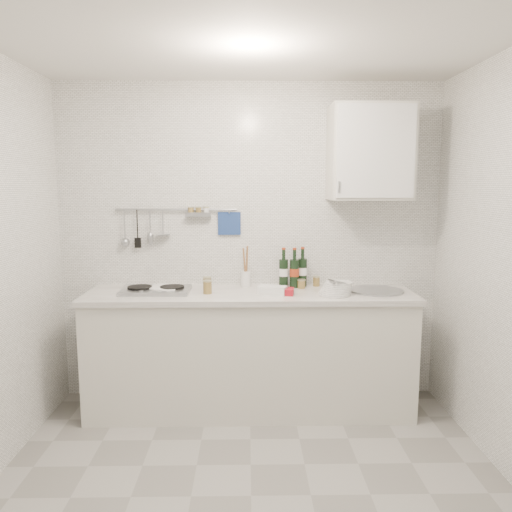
% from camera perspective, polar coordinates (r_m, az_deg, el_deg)
% --- Properties ---
extents(floor, '(3.00, 3.00, 0.00)m').
position_cam_1_polar(floor, '(3.07, -0.56, -25.72)').
color(floor, slate).
rests_on(floor, ground).
extents(ceiling, '(3.00, 3.00, 0.00)m').
position_cam_1_polar(ceiling, '(2.67, -0.64, 25.28)').
color(ceiling, silver).
rests_on(ceiling, back_wall).
extents(back_wall, '(3.00, 0.02, 2.50)m').
position_cam_1_polar(back_wall, '(3.98, -0.74, 1.46)').
color(back_wall, silver).
rests_on(back_wall, floor).
extents(counter, '(2.44, 0.64, 0.96)m').
position_cam_1_polar(counter, '(3.87, -0.60, -11.16)').
color(counter, beige).
rests_on(counter, floor).
extents(wall_rail, '(0.98, 0.09, 0.34)m').
position_cam_1_polar(wall_rail, '(3.97, -9.39, 3.89)').
color(wall_rail, '#93969B').
rests_on(wall_rail, back_wall).
extents(wall_cabinet, '(0.60, 0.38, 0.70)m').
position_cam_1_polar(wall_cabinet, '(3.89, 12.91, 11.44)').
color(wall_cabinet, beige).
rests_on(wall_cabinet, back_wall).
extents(plate_stack_hob, '(0.27, 0.27, 0.04)m').
position_cam_1_polar(plate_stack_hob, '(3.79, -10.38, -3.75)').
color(plate_stack_hob, '#5376BD').
rests_on(plate_stack_hob, counter).
extents(plate_stack_sink, '(0.25, 0.24, 0.10)m').
position_cam_1_polar(plate_stack_sink, '(3.68, 9.17, -3.68)').
color(plate_stack_sink, white).
rests_on(plate_stack_sink, counter).
extents(wine_bottles, '(0.22, 0.12, 0.31)m').
position_cam_1_polar(wine_bottles, '(3.89, 4.31, -1.32)').
color(wine_bottles, black).
rests_on(wine_bottles, counter).
extents(butter_dish, '(0.23, 0.17, 0.06)m').
position_cam_1_polar(butter_dish, '(3.65, 1.89, -3.92)').
color(butter_dish, white).
rests_on(butter_dish, counter).
extents(strawberry_punnet, '(0.13, 0.13, 0.05)m').
position_cam_1_polar(strawberry_punnet, '(3.64, 3.43, -4.07)').
color(strawberry_punnet, red).
rests_on(strawberry_punnet, counter).
extents(utensil_crock, '(0.08, 0.08, 0.32)m').
position_cam_1_polar(utensil_crock, '(3.93, -1.19, -2.39)').
color(utensil_crock, white).
rests_on(utensil_crock, counter).
extents(jar_a, '(0.07, 0.07, 0.09)m').
position_cam_1_polar(jar_a, '(3.89, -5.61, -3.01)').
color(jar_a, olive).
rests_on(jar_a, counter).
extents(jar_b, '(0.06, 0.06, 0.08)m').
position_cam_1_polar(jar_b, '(3.97, 6.91, -2.86)').
color(jar_b, olive).
rests_on(jar_b, counter).
extents(jar_c, '(0.06, 0.06, 0.07)m').
position_cam_1_polar(jar_c, '(3.87, 5.21, -3.17)').
color(jar_c, olive).
rests_on(jar_c, counter).
extents(jar_d, '(0.07, 0.07, 0.10)m').
position_cam_1_polar(jar_d, '(3.68, -5.57, -3.53)').
color(jar_d, olive).
rests_on(jar_d, counter).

